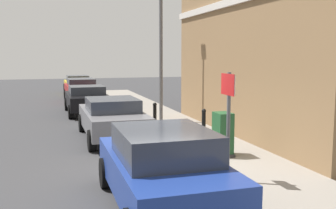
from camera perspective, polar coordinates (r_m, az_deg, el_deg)
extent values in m
plane|color=#38383A|center=(9.53, -0.78, -9.83)|extent=(80.00, 80.00, 0.00)
cube|color=gray|center=(15.64, -0.12, -2.80)|extent=(2.57, 30.00, 0.15)
cube|color=olive|center=(14.91, 21.17, 10.20)|extent=(6.77, 10.04, 7.39)
cube|color=silver|center=(13.18, 9.11, 14.57)|extent=(0.12, 10.04, 0.24)
cube|color=navy|center=(7.20, -0.82, -10.10)|extent=(1.80, 3.96, 0.66)
cube|color=#2D333D|center=(6.94, -0.55, -5.83)|extent=(1.58, 1.99, 0.54)
cylinder|color=black|center=(8.47, -9.11, -9.84)|extent=(0.22, 0.64, 0.64)
cylinder|color=black|center=(8.84, 1.95, -9.03)|extent=(0.22, 0.64, 0.64)
cube|color=slate|center=(13.21, -8.15, -2.25)|extent=(1.88, 4.27, 0.64)
cube|color=#2D333D|center=(13.07, -8.14, -0.07)|extent=(1.63, 1.90, 0.44)
cylinder|color=black|center=(14.70, -12.46, -2.65)|extent=(0.23, 0.64, 0.64)
cylinder|color=black|center=(14.94, -5.84, -2.36)|extent=(0.23, 0.64, 0.64)
cylinder|color=black|center=(11.62, -11.07, -5.20)|extent=(0.23, 0.64, 0.64)
cylinder|color=black|center=(11.93, -2.76, -4.76)|extent=(0.23, 0.64, 0.64)
cube|color=black|center=(19.15, -11.79, 0.59)|extent=(1.88, 3.99, 0.64)
cube|color=#2D333D|center=(19.02, -11.80, 2.06)|extent=(1.62, 1.72, 0.41)
cylinder|color=black|center=(20.53, -14.56, 0.05)|extent=(0.23, 0.64, 0.64)
cylinder|color=black|center=(20.70, -9.84, 0.23)|extent=(0.23, 0.64, 0.64)
cylinder|color=black|center=(17.70, -14.02, -1.05)|extent=(0.23, 0.64, 0.64)
cylinder|color=black|center=(17.89, -8.55, -0.83)|extent=(0.23, 0.64, 0.64)
cube|color=maroon|center=(24.32, -12.59, 1.98)|extent=(1.84, 4.44, 0.67)
cube|color=#2D333D|center=(24.27, -12.62, 3.22)|extent=(1.58, 2.28, 0.43)
cylinder|color=black|center=(25.92, -14.73, 1.48)|extent=(0.24, 0.65, 0.64)
cylinder|color=black|center=(26.07, -11.14, 1.61)|extent=(0.24, 0.65, 0.64)
cylinder|color=black|center=(22.65, -14.20, 0.71)|extent=(0.24, 0.65, 0.64)
cylinder|color=black|center=(22.82, -10.11, 0.86)|extent=(0.24, 0.65, 0.64)
cube|color=gold|center=(29.60, -13.11, 2.77)|extent=(1.79, 4.50, 0.58)
cube|color=#2D333D|center=(29.34, -13.10, 3.71)|extent=(1.54, 1.92, 0.45)
cylinder|color=black|center=(31.25, -14.82, 2.41)|extent=(0.23, 0.64, 0.64)
cylinder|color=black|center=(31.37, -11.88, 2.52)|extent=(0.23, 0.64, 0.64)
cylinder|color=black|center=(27.90, -14.45, 1.88)|extent=(0.23, 0.64, 0.64)
cylinder|color=black|center=(28.03, -11.16, 2.00)|extent=(0.23, 0.64, 0.64)
cube|color=#1E4C28|center=(10.41, 8.02, -4.31)|extent=(0.40, 0.55, 1.15)
cube|color=#333333|center=(10.53, 7.97, -7.17)|extent=(0.46, 0.61, 0.08)
cylinder|color=black|center=(11.90, 5.24, -3.32)|extent=(0.12, 0.12, 0.95)
sphere|color=black|center=(11.82, 5.26, -0.96)|extent=(0.14, 0.14, 0.14)
cylinder|color=black|center=(13.41, -1.94, -2.10)|extent=(0.12, 0.12, 0.95)
sphere|color=black|center=(13.34, -1.95, 0.00)|extent=(0.14, 0.14, 0.14)
cylinder|color=#59595B|center=(8.17, 8.81, -3.39)|extent=(0.08, 0.08, 2.30)
cube|color=white|center=(8.04, 8.80, 2.92)|extent=(0.03, 0.56, 0.40)
cube|color=red|center=(8.04, 8.71, 2.92)|extent=(0.01, 0.60, 0.44)
cylinder|color=#59595B|center=(15.50, -1.05, 7.60)|extent=(0.14, 0.14, 5.50)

